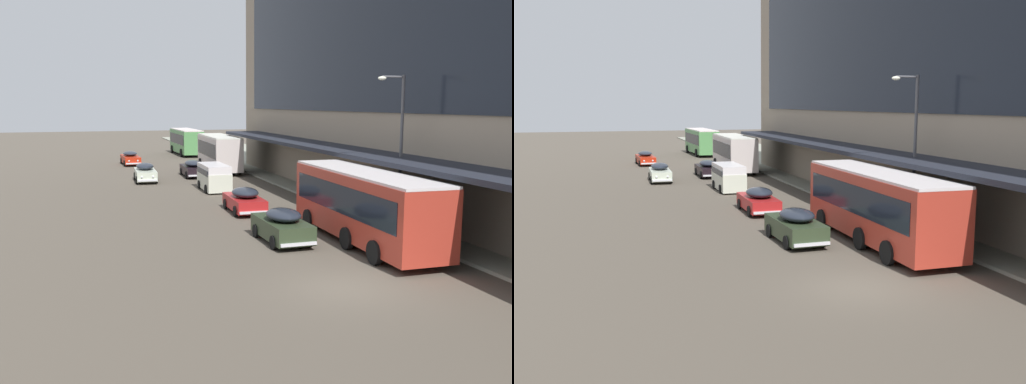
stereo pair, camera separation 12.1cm
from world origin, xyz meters
TOP-DOWN VIEW (x-y plane):
  - ground at (0.00, 0.00)m, footprint 240.00×240.00m
  - transit_bus_kerbside_front at (3.95, 35.35)m, footprint 2.90×9.45m
  - transit_bus_kerbside_rear at (4.13, 53.79)m, footprint 2.88×9.55m
  - transit_bus_kerbside_far at (3.70, 5.70)m, footprint 2.79×10.94m
  - sedan_trailing_near at (0.52, 14.62)m, footprint 1.95×4.37m
  - sedan_second_near at (-3.61, 30.12)m, footprint 1.86×4.57m
  - sedan_lead_mid at (0.16, 7.01)m, footprint 1.97×4.28m
  - sedan_trailing_mid at (0.76, 32.14)m, footprint 1.81×4.86m
  - sedan_oncoming_rear at (-3.67, 43.77)m, footprint 1.90×4.87m
  - vw_van at (0.73, 23.70)m, footprint 1.93×4.56m
  - street_lamp at (6.58, 7.69)m, footprint 1.50×0.28m
  - fire_hydrant at (6.51, 17.61)m, footprint 0.20×0.40m

SIDE VIEW (x-z plane):
  - ground at x=0.00m, z-range 0.00..0.00m
  - fire_hydrant at x=6.51m, z-range 0.14..0.84m
  - sedan_oncoming_rear at x=-3.67m, z-range 0.00..1.43m
  - sedan_trailing_mid at x=0.76m, z-range -0.01..1.47m
  - sedan_trailing_near at x=0.52m, z-range -0.01..1.51m
  - sedan_second_near at x=-3.61m, z-range -0.01..1.53m
  - sedan_lead_mid at x=0.16m, z-range -0.01..1.61m
  - vw_van at x=0.73m, z-range 0.12..2.08m
  - transit_bus_kerbside_rear at x=4.13m, z-range 0.24..3.45m
  - transit_bus_kerbside_far at x=3.70m, z-range 0.24..3.61m
  - transit_bus_kerbside_front at x=3.95m, z-range 0.25..3.65m
  - street_lamp at x=6.58m, z-range 0.73..8.41m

